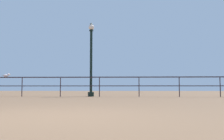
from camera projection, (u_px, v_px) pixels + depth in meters
The scene contains 4 objects.
ground_plane at pixel (43, 117), 3.60m from camera, with size 60.00×60.00×0.00m, color brown.
pier_railing at pixel (99, 82), 11.97m from camera, with size 23.47×0.05×0.99m.
lamppost_center at pixel (91, 58), 12.32m from camera, with size 0.31×0.31×3.79m.
seagull_on_rail at pixel (6, 75), 12.23m from camera, with size 0.36×0.26×0.19m.
Camera 1 is at (1.20, -3.58, 0.44)m, focal length 38.81 mm.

